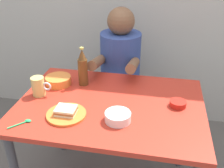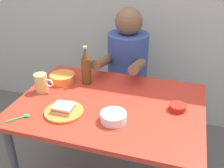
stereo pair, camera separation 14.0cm
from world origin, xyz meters
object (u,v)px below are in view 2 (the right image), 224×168
at_px(dining_table, 110,115).
at_px(rice_bowl_white, 113,117).
at_px(person_seated, 127,59).
at_px(sandwich, 64,108).
at_px(stool, 126,103).
at_px(beer_bottle, 86,67).
at_px(plate_orange, 64,112).
at_px(beer_mug, 41,83).

height_order(dining_table, rice_bowl_white, rice_bowl_white).
relative_size(person_seated, rice_bowl_white, 5.14).
xyz_separation_m(sandwich, rice_bowl_white, (0.29, 0.01, -0.00)).
xyz_separation_m(stool, beer_bottle, (-0.18, -0.44, 0.51)).
bearing_deg(rice_bowl_white, plate_orange, -178.77).
bearing_deg(person_seated, dining_table, -85.84).
distance_m(beer_bottle, rice_bowl_white, 0.48).
bearing_deg(dining_table, sandwich, -140.52).
xyz_separation_m(stool, sandwich, (-0.17, -0.81, 0.42)).
bearing_deg(dining_table, beer_bottle, 138.91).
bearing_deg(person_seated, stool, 90.00).
height_order(stool, sandwich, sandwich).
height_order(dining_table, sandwich, sandwich).
bearing_deg(plate_orange, beer_bottle, 91.57).
distance_m(dining_table, stool, 0.70).
distance_m(stool, plate_orange, 0.91).
distance_m(dining_table, person_seated, 0.63).
xyz_separation_m(person_seated, sandwich, (-0.17, -0.79, 0.01)).
bearing_deg(plate_orange, person_seated, 78.06).
relative_size(sandwich, beer_mug, 0.87).
height_order(person_seated, plate_orange, person_seated).
distance_m(dining_table, plate_orange, 0.29).
relative_size(person_seated, beer_mug, 5.71).
relative_size(plate_orange, beer_bottle, 0.84).
height_order(stool, rice_bowl_white, rice_bowl_white).
bearing_deg(dining_table, stool, 94.08).
bearing_deg(stool, plate_orange, -101.78).
bearing_deg(stool, beer_bottle, -112.26).
distance_m(person_seated, beer_mug, 0.74).
bearing_deg(beer_bottle, beer_mug, -140.62).
bearing_deg(dining_table, person_seated, 94.16).
distance_m(plate_orange, beer_mug, 0.31).
bearing_deg(beer_bottle, rice_bowl_white, -50.69).
relative_size(stool, beer_mug, 3.57).
height_order(stool, beer_mug, beer_mug).
bearing_deg(beer_mug, rice_bowl_white, -18.34).
bearing_deg(plate_orange, dining_table, 39.48).
height_order(dining_table, beer_bottle, beer_bottle).
height_order(stool, plate_orange, plate_orange).
xyz_separation_m(dining_table, rice_bowl_white, (0.07, -0.17, 0.12)).
height_order(beer_mug, beer_bottle, beer_bottle).
bearing_deg(rice_bowl_white, person_seated, 98.64).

